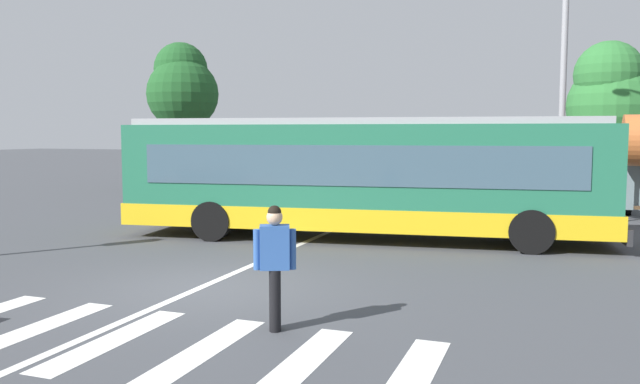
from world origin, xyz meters
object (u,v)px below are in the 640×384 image
(parked_car_silver, at_px, (370,183))
(parked_car_white, at_px, (599,188))
(city_transit_bus, at_px, (361,177))
(twin_arm_street_lamp, at_px, (565,30))
(parked_car_red, at_px, (247,179))
(parked_car_blue, at_px, (309,181))
(parked_car_charcoal, at_px, (513,185))
(background_tree_left, at_px, (182,87))
(pedestrian_crossing_street, at_px, (275,260))
(background_tree_right, at_px, (611,97))
(parked_car_teal, at_px, (438,185))

(parked_car_silver, xyz_separation_m, parked_car_white, (8.23, 0.51, 0.00))
(city_transit_bus, distance_m, twin_arm_street_lamp, 8.91)
(parked_car_silver, bearing_deg, city_transit_bus, -75.67)
(parked_car_silver, relative_size, twin_arm_street_lamp, 0.47)
(parked_car_red, relative_size, parked_car_blue, 0.99)
(parked_car_charcoal, bearing_deg, city_transit_bus, -109.03)
(parked_car_red, xyz_separation_m, background_tree_left, (-4.54, 2.30, 4.11))
(pedestrian_crossing_street, height_order, twin_arm_street_lamp, twin_arm_street_lamp)
(city_transit_bus, height_order, parked_car_silver, city_transit_bus)
(parked_car_silver, height_order, background_tree_right, background_tree_right)
(parked_car_silver, bearing_deg, pedestrian_crossing_street, -78.74)
(background_tree_left, bearing_deg, parked_car_white, -6.40)
(parked_car_charcoal, bearing_deg, background_tree_right, 51.21)
(background_tree_right, bearing_deg, city_transit_bus, -116.26)
(parked_car_blue, bearing_deg, parked_car_teal, -3.58)
(twin_arm_street_lamp, bearing_deg, parked_car_charcoal, 117.93)
(parked_car_silver, height_order, twin_arm_street_lamp, twin_arm_street_lamp)
(city_transit_bus, height_order, pedestrian_crossing_street, city_transit_bus)
(background_tree_left, distance_m, background_tree_right, 19.01)
(background_tree_right, bearing_deg, parked_car_teal, -140.05)
(city_transit_bus, relative_size, parked_car_red, 2.75)
(city_transit_bus, relative_size, twin_arm_street_lamp, 1.28)
(city_transit_bus, distance_m, pedestrian_crossing_street, 7.86)
(city_transit_bus, distance_m, parked_car_charcoal, 9.75)
(parked_car_white, distance_m, background_tree_right, 5.77)
(parked_car_charcoal, relative_size, twin_arm_street_lamp, 0.47)
(pedestrian_crossing_street, bearing_deg, parked_car_blue, 109.63)
(parked_car_silver, xyz_separation_m, background_tree_right, (8.86, 5.13, 3.40))
(parked_car_silver, xyz_separation_m, parked_car_teal, (2.67, -0.05, 0.00))
(background_tree_left, bearing_deg, city_transit_bus, -42.21)
(twin_arm_street_lamp, bearing_deg, background_tree_right, 75.34)
(pedestrian_crossing_street, relative_size, parked_car_white, 0.38)
(parked_car_blue, bearing_deg, city_transit_bus, -61.14)
(pedestrian_crossing_street, distance_m, parked_car_red, 18.60)
(background_tree_left, bearing_deg, parked_car_blue, -17.24)
(parked_car_red, xyz_separation_m, background_tree_right, (14.29, 4.88, 3.40))
(parked_car_red, bearing_deg, parked_car_blue, 0.70)
(city_transit_bus, bearing_deg, parked_car_blue, 118.86)
(background_tree_right, bearing_deg, parked_car_charcoal, -128.79)
(background_tree_left, relative_size, background_tree_right, 1.09)
(city_transit_bus, xyz_separation_m, parked_car_teal, (0.51, 8.40, -0.82))
(pedestrian_crossing_street, bearing_deg, background_tree_right, 75.22)
(twin_arm_street_lamp, relative_size, background_tree_right, 1.50)
(parked_car_silver, bearing_deg, background_tree_left, 165.66)
(parked_car_white, bearing_deg, twin_arm_street_lamp, -115.26)
(parked_car_teal, height_order, parked_car_charcoal, same)
(parked_car_teal, bearing_deg, pedestrian_crossing_street, -88.03)
(parked_car_teal, bearing_deg, parked_car_white, 5.74)
(parked_car_red, height_order, background_tree_left, background_tree_left)
(pedestrian_crossing_street, distance_m, parked_car_white, 17.45)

